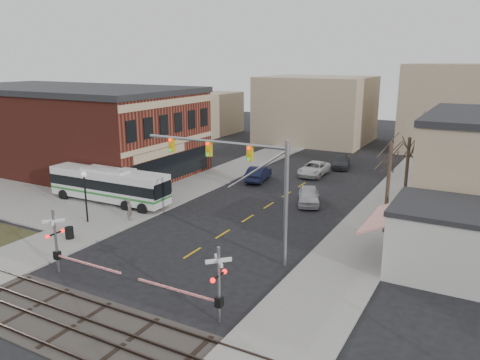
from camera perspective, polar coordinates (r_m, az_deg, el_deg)
name	(u,v)px	position (r m, az deg, el deg)	size (l,w,h in m)	color
ground	(174,264)	(30.50, -8.00, -10.13)	(160.00, 160.00, 0.00)	black
sidewalk_west	(214,178)	(51.19, -3.22, 0.29)	(5.00, 60.00, 0.12)	gray
sidewalk_east	(392,203)	(44.49, 18.06, -2.63)	(5.00, 60.00, 0.12)	gray
plaza_west	(18,196)	(48.99, -25.46, -1.80)	(20.00, 10.00, 0.11)	gray
ballast_strip	(77,325)	(25.32, -19.29, -16.29)	(160.00, 5.00, 0.06)	#332D28
rail_tracks	(76,323)	(25.28, -19.31, -16.12)	(160.00, 3.91, 0.14)	#2D231E
brick_building	(68,128)	(58.57, -20.21, 5.98)	(30.40, 15.40, 9.60)	maroon
awning_shop	(462,242)	(30.88, 25.48, -6.81)	(9.74, 6.20, 4.30)	beige
tree_east_a	(388,188)	(35.81, 17.56, -0.97)	(0.28, 0.28, 6.75)	#382B21
tree_east_b	(406,174)	(41.56, 19.62, 0.64)	(0.28, 0.28, 6.30)	#382B21
tree_east_c	(424,153)	(49.20, 21.47, 3.08)	(0.28, 0.28, 7.20)	#382B21
transit_bus	(109,184)	(43.58, -15.69, -0.52)	(11.92, 2.96, 3.05)	silver
traffic_signal_mast	(245,172)	(29.44, 0.61, 1.00)	(10.43, 0.30, 8.00)	gray
rr_crossing_west	(61,243)	(30.21, -21.01, -7.20)	(5.60, 1.36, 4.00)	gray
rr_crossing_east	(211,284)	(23.52, -3.50, -12.53)	(5.60, 1.36, 4.00)	gray
street_lamp	(85,186)	(38.33, -18.41, -0.68)	(0.44, 0.44, 4.12)	black
trash_bin	(69,233)	(35.96, -20.08, -6.06)	(0.60, 0.60, 0.85)	black
car_a	(309,196)	(42.34, 8.38, -1.89)	(1.85, 4.59, 1.56)	#BDBCC1
car_b	(258,174)	(49.88, 2.25, 0.80)	(1.69, 4.84, 1.59)	#161C38
car_c	(314,169)	(52.89, 9.03, 1.37)	(2.48, 5.37, 1.49)	silver
car_d	(341,162)	(57.29, 12.20, 2.20)	(2.01, 4.94, 1.43)	#3A3A3F
pedestrian_near	(130,210)	(38.45, -13.32, -3.53)	(0.63, 0.41, 1.73)	#63564F
pedestrian_far	(124,198)	(41.64, -13.91, -2.10)	(0.89, 0.69, 1.83)	#384162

